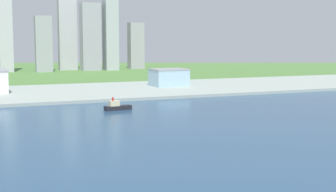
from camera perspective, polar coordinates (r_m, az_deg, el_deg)
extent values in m
plane|color=#4C7839|center=(250.65, -6.70, -4.31)|extent=(2400.00, 2400.00, 0.00)
cube|color=navy|center=(195.02, -1.72, -7.38)|extent=(840.00, 360.00, 0.15)
cube|color=#95A198|center=(434.40, -13.73, 0.30)|extent=(840.00, 140.00, 2.50)
cube|color=black|center=(331.75, -5.76, -1.36)|extent=(18.67, 7.12, 2.87)
cube|color=beige|center=(330.25, -6.20, -0.84)|extent=(7.00, 5.00, 3.53)
cylinder|color=red|center=(329.54, -6.35, -0.35)|extent=(1.22, 1.22, 2.30)
cube|color=#99BCD1|center=(474.98, 0.08, 2.09)|extent=(31.92, 27.86, 15.33)
cube|color=gray|center=(474.41, 0.08, 3.08)|extent=(32.56, 28.41, 1.20)
cube|color=#B5B6BF|center=(752.26, -18.17, 7.69)|extent=(18.96, 14.42, 133.06)
cube|color=#989CA2|center=(737.52, -14.09, 5.80)|extent=(23.50, 14.11, 80.33)
cube|color=#B0B0B8|center=(777.79, -11.49, 7.99)|extent=(27.11, 15.76, 137.21)
cube|color=#9999A5|center=(761.78, -8.90, 6.71)|extent=(27.89, 22.56, 100.95)
cube|color=#A6ADB3|center=(766.54, -6.63, 7.73)|extent=(19.54, 24.13, 127.43)
cube|color=#9B9AA2|center=(802.20, -3.70, 5.77)|extent=(23.12, 17.91, 73.25)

